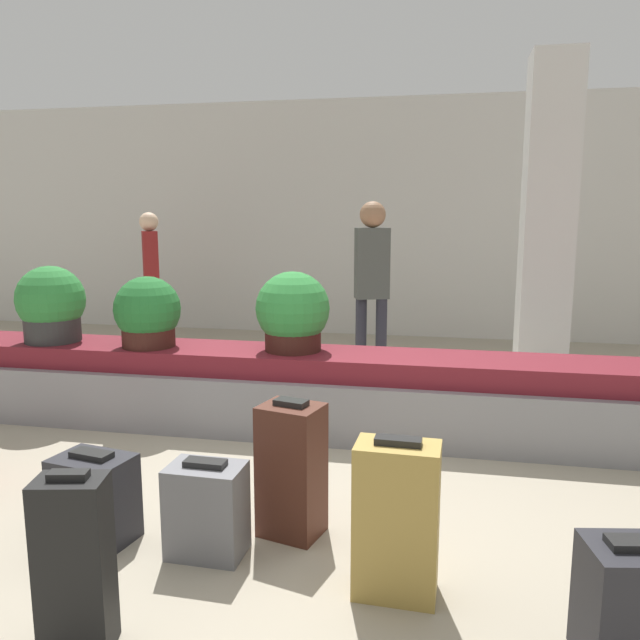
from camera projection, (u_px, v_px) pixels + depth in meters
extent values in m
plane|color=#9E937F|center=(268.00, 518.00, 3.47)|extent=(18.00, 18.00, 0.00)
cube|color=beige|center=(377.00, 219.00, 8.50)|extent=(18.00, 0.06, 3.20)
cube|color=gray|center=(320.00, 402.00, 4.86)|extent=(8.37, 0.76, 0.45)
cube|color=maroon|center=(320.00, 363.00, 4.81)|extent=(8.03, 0.60, 0.17)
cube|color=silver|center=(547.00, 221.00, 6.17)|extent=(0.48, 0.48, 3.20)
cube|color=#472319|center=(292.00, 470.00, 3.25)|extent=(0.36, 0.32, 0.70)
cube|color=black|center=(291.00, 403.00, 3.19)|extent=(0.19, 0.13, 0.03)
cube|color=black|center=(75.00, 565.00, 2.37)|extent=(0.30, 0.23, 0.70)
cube|color=black|center=(68.00, 475.00, 2.31)|extent=(0.15, 0.09, 0.03)
cube|color=#A3843D|center=(396.00, 520.00, 2.72)|extent=(0.37, 0.24, 0.70)
cube|color=black|center=(398.00, 441.00, 2.66)|extent=(0.20, 0.09, 0.03)
cube|color=slate|center=(207.00, 510.00, 3.07)|extent=(0.38, 0.26, 0.46)
cube|color=black|center=(205.00, 463.00, 3.03)|extent=(0.21, 0.09, 0.03)
cube|color=#232328|center=(94.00, 499.00, 3.20)|extent=(0.43, 0.34, 0.45)
cube|color=black|center=(91.00, 454.00, 3.16)|extent=(0.23, 0.13, 0.03)
cube|color=#232328|center=(626.00, 606.00, 2.31)|extent=(0.35, 0.32, 0.47)
cube|color=black|center=(631.00, 543.00, 2.27)|extent=(0.18, 0.12, 0.03)
cylinder|color=#381914|center=(149.00, 337.00, 4.99)|extent=(0.42, 0.42, 0.16)
sphere|color=#236B2D|center=(147.00, 309.00, 4.95)|extent=(0.53, 0.53, 0.53)
cylinder|color=#2D2D2D|center=(53.00, 329.00, 5.19)|extent=(0.45, 0.45, 0.20)
sphere|color=#2D7F38|center=(51.00, 299.00, 5.14)|extent=(0.55, 0.55, 0.55)
cylinder|color=#381914|center=(293.00, 339.00, 4.84)|extent=(0.44, 0.44, 0.17)
sphere|color=#2D7F38|center=(293.00, 308.00, 4.80)|extent=(0.57, 0.57, 0.57)
cylinder|color=#282833|center=(146.00, 313.00, 8.10)|extent=(0.11, 0.11, 0.81)
cylinder|color=#282833|center=(160.00, 313.00, 8.06)|extent=(0.11, 0.11, 0.81)
cube|color=maroon|center=(150.00, 257.00, 7.96)|extent=(0.32, 0.37, 0.64)
sphere|color=beige|center=(149.00, 222.00, 7.88)|extent=(0.24, 0.24, 0.24)
cylinder|color=#282833|center=(361.00, 341.00, 6.17)|extent=(0.11, 0.11, 0.86)
cylinder|color=#282833|center=(381.00, 342.00, 6.13)|extent=(0.11, 0.11, 0.86)
cube|color=#474C47|center=(372.00, 263.00, 6.02)|extent=(0.36, 0.27, 0.68)
sphere|color=#936B4C|center=(373.00, 215.00, 5.94)|extent=(0.25, 0.25, 0.25)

